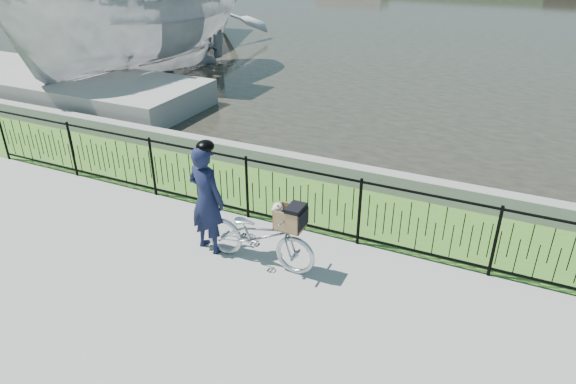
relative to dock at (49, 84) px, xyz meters
The scene contains 10 objects.
ground 11.42m from the dock, 28.81° to the right, with size 120.00×120.00×0.00m, color gray.
grass_strip 10.42m from the dock, 16.17° to the right, with size 60.00×2.00×0.01m, color #3B6A21.
water 29.26m from the dock, 70.02° to the left, with size 120.00×120.00×0.00m, color #27261E.
quay_wall 10.18m from the dock, 10.76° to the right, with size 60.00×0.30×0.40m, color gray.
fence 10.74m from the dock, 21.31° to the right, with size 14.00×0.06×1.15m, color black, non-canonical shape.
dock is the anchor object (origin of this frame).
bicycle_rig 11.05m from the dock, 27.05° to the right, with size 1.80×0.63×1.12m.
cyclist 10.26m from the dock, 29.29° to the right, with size 0.70×0.53×1.81m.
boat_near 3.24m from the dock, 54.66° to the left, with size 4.83×9.56×5.33m.
boat_far 6.87m from the dock, 104.08° to the left, with size 9.45×12.25×2.34m.
Camera 1 is at (2.95, -5.16, 4.50)m, focal length 32.00 mm.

